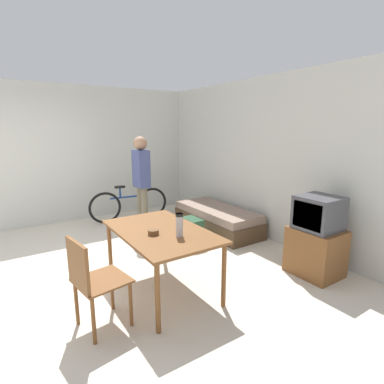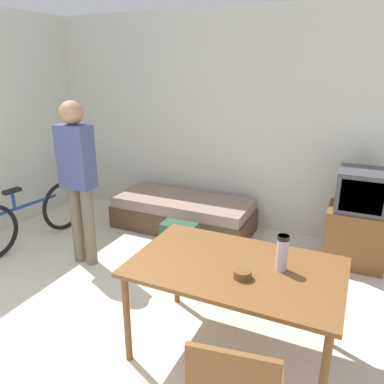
% 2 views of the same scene
% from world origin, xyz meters
% --- Properties ---
extents(ground_plane, '(20.00, 20.00, 0.00)m').
position_xyz_m(ground_plane, '(0.00, 0.00, 0.00)').
color(ground_plane, beige).
extents(wall_back, '(5.62, 0.06, 2.70)m').
position_xyz_m(wall_back, '(0.00, 3.42, 1.35)').
color(wall_back, silver).
rests_on(wall_back, ground_plane).
extents(wall_left, '(0.06, 4.39, 2.70)m').
position_xyz_m(wall_left, '(-2.34, 1.70, 1.35)').
color(wall_left, silver).
rests_on(wall_left, ground_plane).
extents(daybed, '(1.80, 0.75, 0.43)m').
position_xyz_m(daybed, '(-0.21, 2.93, 0.21)').
color(daybed, '#4C3823').
rests_on(daybed, ground_plane).
extents(tv, '(0.61, 0.52, 1.04)m').
position_xyz_m(tv, '(1.86, 2.93, 0.49)').
color(tv, brown).
rests_on(tv, ground_plane).
extents(dining_table, '(1.45, 0.90, 0.74)m').
position_xyz_m(dining_table, '(1.11, 1.08, 0.67)').
color(dining_table, brown).
rests_on(dining_table, ground_plane).
extents(wooden_chair, '(0.52, 0.52, 0.91)m').
position_xyz_m(wooden_chair, '(1.40, 0.21, 0.52)').
color(wooden_chair, brown).
rests_on(wooden_chair, ground_plane).
extents(bicycle, '(0.25, 1.61, 0.73)m').
position_xyz_m(bicycle, '(-1.68, 1.80, 0.33)').
color(bicycle, black).
rests_on(bicycle, ground_plane).
extents(person_standing, '(0.34, 0.23, 1.73)m').
position_xyz_m(person_standing, '(-0.79, 1.70, 1.02)').
color(person_standing, '#6B604C').
rests_on(person_standing, ground_plane).
extents(thermos_flask, '(0.08, 0.08, 0.26)m').
position_xyz_m(thermos_flask, '(1.40, 1.15, 0.88)').
color(thermos_flask, '#B7B7BC').
rests_on(thermos_flask, dining_table).
extents(mate_bowl, '(0.12, 0.12, 0.06)m').
position_xyz_m(mate_bowl, '(1.20, 0.94, 0.77)').
color(mate_bowl, brown).
rests_on(mate_bowl, dining_table).
extents(backpack, '(0.38, 0.25, 0.43)m').
position_xyz_m(backpack, '(0.12, 2.16, 0.21)').
color(backpack, '#284C33').
rests_on(backpack, ground_plane).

